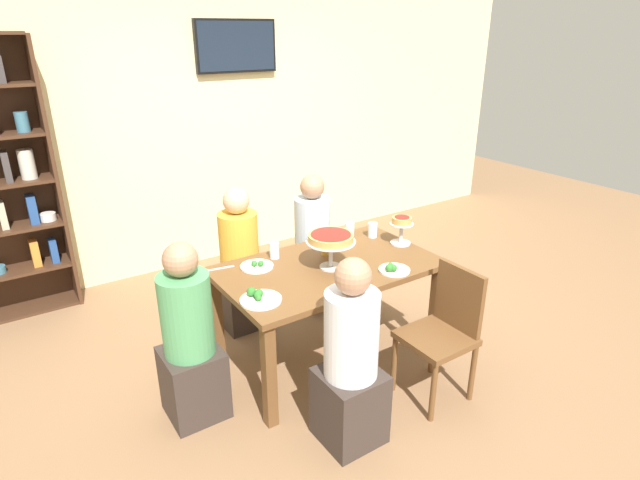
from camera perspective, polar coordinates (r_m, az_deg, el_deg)
name	(u,v)px	position (r m, az deg, el deg)	size (l,w,h in m)	color
ground_plane	(328,356)	(3.88, 0.84, -12.73)	(12.00, 12.00, 0.00)	#846042
rear_partition	(198,122)	(5.20, -13.32, 12.59)	(8.00, 0.12, 2.80)	beige
dining_table	(328,278)	(3.55, 0.90, -4.21)	(1.48, 0.88, 0.74)	brown
television	(236,46)	(5.21, -9.24, 20.40)	(0.81, 0.05, 0.48)	black
diner_head_west	(190,345)	(3.21, -14.18, -11.22)	(0.34, 0.34, 1.15)	#382D28
diner_far_left	(241,269)	(4.08, -8.77, -3.17)	(0.34, 0.34, 1.15)	#382D28
diner_near_left	(351,367)	(2.95, 3.40, -13.81)	(0.34, 0.34, 1.15)	#382D28
diner_far_right	(313,250)	(4.36, -0.82, -1.14)	(0.34, 0.34, 1.15)	#382D28
chair_near_right	(444,327)	(3.39, 13.59, -9.35)	(0.40, 0.40, 0.87)	brown
deep_dish_pizza_stand	(331,240)	(3.39, 1.20, 0.00)	(0.33, 0.33, 0.24)	silver
personal_pizza_stand	(402,225)	(3.84, 9.00, 1.61)	(0.18, 0.18, 0.21)	silver
salad_plate_near_diner	(393,269)	(3.44, 8.09, -3.21)	(0.21, 0.21, 0.07)	white
salad_plate_far_diner	(257,266)	(3.49, -6.98, -2.85)	(0.22, 0.22, 0.05)	white
salad_plate_spare	(259,298)	(3.08, -6.75, -6.34)	(0.25, 0.25, 0.07)	white
beer_glass_amber_tall	(327,244)	(3.64, 0.74, -0.46)	(0.08, 0.08, 0.15)	gold
water_glass_clear_near	(373,230)	(3.98, 5.83, 1.11)	(0.07, 0.07, 0.11)	white
water_glass_clear_far	(350,229)	(4.00, 3.29, 1.22)	(0.07, 0.07, 0.10)	white
water_glass_clear_spare	(274,250)	(3.60, -5.07, -1.16)	(0.07, 0.07, 0.11)	white
cutlery_fork_near	(221,268)	(3.52, -10.89, -3.08)	(0.18, 0.02, 0.01)	silver
cutlery_knife_near	(326,244)	(3.84, 0.66, -0.40)	(0.18, 0.02, 0.01)	silver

